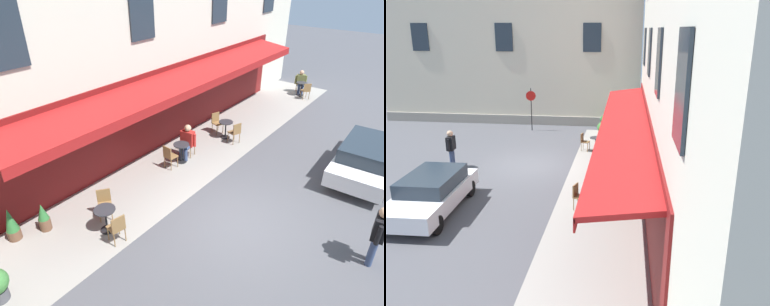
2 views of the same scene
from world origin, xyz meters
TOP-DOWN VIEW (x-y plane):
  - ground_plane at (0.00, 0.00)m, footprint 70.00×70.00m
  - sidewalk_cafe_terrace at (-3.25, -3.40)m, footprint 20.50×3.20m
  - cafe_table_near_entrance at (-11.65, -2.76)m, footprint 0.60×0.60m
  - cafe_chair_wicker_under_awning at (-11.22, -2.30)m, footprint 0.57×0.57m
  - cafe_chair_wicker_corner_right at (-12.21, -3.06)m, footprint 0.54×0.54m
  - cafe_table_mid_terrace at (-4.51, -3.24)m, footprint 0.60×0.60m
  - cafe_chair_wicker_corner_left at (-4.32, -2.64)m, footprint 0.50×0.50m
  - cafe_chair_wicker_facing_street at (-4.71, -3.84)m, footprint 0.50×0.50m
  - cafe_table_streetside at (-1.76, -3.45)m, footprint 0.60×0.60m
  - cafe_chair_wicker_near_door at (-1.14, -3.50)m, footprint 0.43×0.43m
  - cafe_chair_wicker_by_window at (-2.39, -3.54)m, footprint 0.45×0.45m
  - cafe_table_far_end at (2.49, -2.71)m, footprint 0.60×0.60m
  - cafe_chair_wicker_back_row at (2.61, -2.09)m, footprint 0.47×0.47m
  - cafe_chair_wicker_kerbside at (2.10, -3.21)m, footprint 0.56×0.56m
  - seated_patron_in_red at (-2.18, -3.51)m, footprint 0.61×0.69m
  - seated_companion_in_olive at (-12.02, -2.96)m, footprint 0.64×0.61m
  - walking_pedestrian_in_black at (-0.77, 3.49)m, footprint 0.71×0.33m
  - potted_plant_under_sign at (3.52, -4.13)m, footprint 0.32×0.32m
  - potted_plant_entrance_right at (4.26, -4.47)m, footprint 0.36×0.36m
  - parked_car_white at (-5.10, 2.29)m, footprint 4.35×1.91m

SIDE VIEW (x-z plane):
  - ground_plane at x=0.00m, z-range 0.00..0.00m
  - sidewalk_cafe_terrace at x=-3.25m, z-range 0.00..0.01m
  - potted_plant_under_sign at x=3.52m, z-range -0.01..0.87m
  - cafe_table_near_entrance at x=-11.65m, z-range 0.12..0.87m
  - cafe_table_mid_terrace at x=-4.51m, z-range 0.12..0.87m
  - cafe_table_streetside at x=-1.76m, z-range 0.12..0.87m
  - cafe_table_far_end at x=2.49m, z-range 0.12..0.87m
  - potted_plant_entrance_right at x=4.26m, z-range -0.01..1.00m
  - cafe_chair_wicker_under_awning at x=-11.22m, z-range 0.09..1.00m
  - cafe_chair_wicker_corner_right at x=-12.21m, z-range 0.09..1.00m
  - cafe_chair_wicker_corner_left at x=-4.32m, z-range 0.09..1.00m
  - cafe_chair_wicker_facing_street at x=-4.71m, z-range 0.09..1.00m
  - cafe_chair_wicker_near_door at x=-1.14m, z-range 0.09..1.00m
  - cafe_chair_wicker_by_window at x=-2.39m, z-range 0.09..1.00m
  - cafe_chair_wicker_back_row at x=2.61m, z-range 0.09..1.00m
  - cafe_chair_wicker_kerbside at x=2.10m, z-range 0.09..1.00m
  - seated_companion_in_olive at x=-12.02m, z-range 0.05..1.35m
  - parked_car_white at x=-5.10m, z-range 0.05..1.38m
  - seated_patron_in_red at x=-2.18m, z-range 0.04..1.39m
  - walking_pedestrian_in_black at x=-0.77m, z-range 0.15..1.88m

